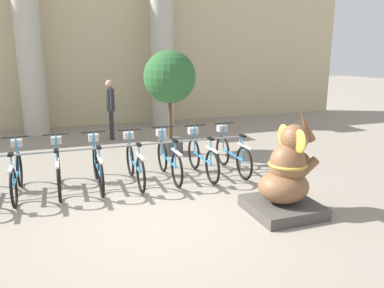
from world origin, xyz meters
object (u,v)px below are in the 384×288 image
bicycle_2 (58,170)px  bicycle_5 (169,159)px  bicycle_1 (17,174)px  bicycle_7 (232,153)px  potted_tree (170,82)px  elephant_statue (286,179)px  person_pedestrian (111,104)px  bicycle_6 (202,157)px  bicycle_4 (135,163)px  bicycle_3 (98,166)px

bicycle_2 → bicycle_5: (2.16, 0.02, 0.00)m
bicycle_1 → bicycle_7: same height
bicycle_5 → potted_tree: size_ratio=0.68×
bicycle_1 → elephant_statue: size_ratio=1.04×
potted_tree → person_pedestrian: bearing=118.9°
bicycle_6 → elephant_statue: 2.33m
bicycle_4 → bicycle_6: (1.44, 0.00, 0.00)m
bicycle_5 → bicycle_6: same height
bicycle_1 → bicycle_2: same height
bicycle_2 → person_pedestrian: 4.42m
bicycle_1 → bicycle_5: bearing=0.4°
bicycle_5 → potted_tree: potted_tree is taller
bicycle_2 → bicycle_7: bearing=-0.1°
bicycle_4 → potted_tree: 2.75m
bicycle_2 → elephant_statue: 4.15m
bicycle_2 → bicycle_6: 2.88m
person_pedestrian → elephant_statue: bearing=-73.2°
bicycle_4 → person_pedestrian: (0.11, 4.12, 0.67)m
bicycle_1 → potted_tree: 4.21m
bicycle_2 → elephant_statue: bearing=-33.3°
bicycle_7 → potted_tree: 2.53m
bicycle_6 → elephant_statue: bearing=-75.3°
bicycle_2 → potted_tree: bearing=34.7°
elephant_statue → potted_tree: 4.43m
bicycle_3 → bicycle_5: bearing=0.8°
bicycle_3 → bicycle_4: same height
bicycle_6 → bicycle_4: bearing=-180.0°
bicycle_3 → potted_tree: size_ratio=0.68×
bicycle_4 → bicycle_6: size_ratio=1.00×
bicycle_2 → bicycle_6: same height
potted_tree → bicycle_2: bearing=-145.3°
bicycle_1 → bicycle_7: size_ratio=1.00×
potted_tree → elephant_statue: bearing=-80.3°
bicycle_4 → person_pedestrian: 4.18m
bicycle_1 → bicycle_4: 2.16m
bicycle_4 → bicycle_5: (0.72, 0.05, 0.00)m
bicycle_1 → bicycle_3: 1.44m
bicycle_4 → bicycle_7: 2.16m
bicycle_4 → potted_tree: potted_tree is taller
bicycle_2 → bicycle_3: size_ratio=1.00×
bicycle_3 → bicycle_5: size_ratio=1.00×
bicycle_2 → bicycle_5: 2.16m
bicycle_2 → elephant_statue: size_ratio=1.04×
bicycle_2 → bicycle_3: same height
person_pedestrian → potted_tree: bearing=-61.1°
bicycle_3 → bicycle_6: bearing=-0.9°
bicycle_4 → bicycle_6: same height
bicycle_2 → bicycle_4: same height
potted_tree → bicycle_5: bearing=-107.5°
bicycle_6 → potted_tree: size_ratio=0.68×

